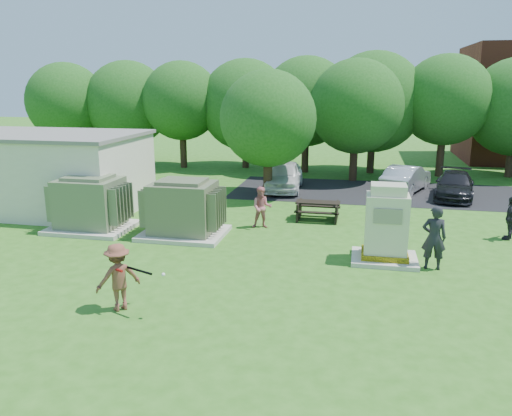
% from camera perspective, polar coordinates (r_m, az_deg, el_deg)
% --- Properties ---
extents(ground, '(120.00, 120.00, 0.00)m').
position_cam_1_polar(ground, '(13.67, -3.53, -9.34)').
color(ground, '#2D6619').
rests_on(ground, ground).
extents(service_building, '(10.00, 5.00, 3.20)m').
position_cam_1_polar(service_building, '(24.20, -24.82, 3.71)').
color(service_building, beige).
rests_on(service_building, ground).
extents(service_building_roof, '(10.20, 5.20, 0.15)m').
position_cam_1_polar(service_building_roof, '(23.99, -25.24, 7.64)').
color(service_building_roof, slate).
rests_on(service_building_roof, service_building).
extents(parking_strip, '(20.00, 6.00, 0.01)m').
position_cam_1_polar(parking_strip, '(26.38, 19.53, 1.44)').
color(parking_strip, '#232326').
rests_on(parking_strip, ground).
extents(transformer_left, '(3.00, 2.40, 2.07)m').
position_cam_1_polar(transformer_left, '(19.81, -18.40, 0.38)').
color(transformer_left, beige).
rests_on(transformer_left, ground).
extents(transformer_right, '(3.00, 2.40, 2.07)m').
position_cam_1_polar(transformer_right, '(18.25, -8.30, -0.18)').
color(transformer_right, beige).
rests_on(transformer_right, ground).
extents(generator_cabinet, '(2.01, 1.65, 2.45)m').
position_cam_1_polar(generator_cabinet, '(15.95, 14.64, -2.22)').
color(generator_cabinet, beige).
rests_on(generator_cabinet, ground).
extents(picnic_table, '(1.77, 1.33, 0.76)m').
position_cam_1_polar(picnic_table, '(20.40, 7.07, -0.05)').
color(picnic_table, black).
rests_on(picnic_table, ground).
extents(batter, '(1.22, 1.21, 1.69)m').
position_cam_1_polar(batter, '(12.70, -15.48, -7.62)').
color(batter, brown).
rests_on(batter, ground).
extents(person_by_generator, '(0.72, 0.49, 1.95)m').
position_cam_1_polar(person_by_generator, '(15.72, 19.67, -3.21)').
color(person_by_generator, black).
rests_on(person_by_generator, ground).
extents(person_at_picnic, '(0.88, 0.74, 1.60)m').
position_cam_1_polar(person_at_picnic, '(19.04, 0.68, 0.05)').
color(person_at_picnic, '#C86A70').
rests_on(person_at_picnic, ground).
extents(person_walking_right, '(0.76, 0.99, 1.57)m').
position_cam_1_polar(person_walking_right, '(19.81, 27.10, -1.03)').
color(person_walking_right, black).
rests_on(person_walking_right, ground).
extents(car_white, '(2.00, 4.46, 1.49)m').
position_cam_1_polar(car_white, '(25.90, 3.24, 3.69)').
color(car_white, silver).
rests_on(car_white, ground).
extents(car_silver_a, '(2.87, 4.40, 1.37)m').
position_cam_1_polar(car_silver_a, '(26.61, 16.77, 3.26)').
color(car_silver_a, silver).
rests_on(car_silver_a, ground).
extents(car_dark, '(2.48, 4.49, 1.23)m').
position_cam_1_polar(car_dark, '(25.97, 21.74, 2.44)').
color(car_dark, black).
rests_on(car_dark, ground).
extents(batting_equipment, '(1.30, 0.37, 0.09)m').
position_cam_1_polar(batting_equipment, '(12.21, -13.27, -7.03)').
color(batting_equipment, black).
rests_on(batting_equipment, ground).
extents(tree_row, '(41.30, 13.30, 7.30)m').
position_cam_1_polar(tree_row, '(30.64, 9.04, 11.58)').
color(tree_row, '#47301E').
rests_on(tree_row, ground).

